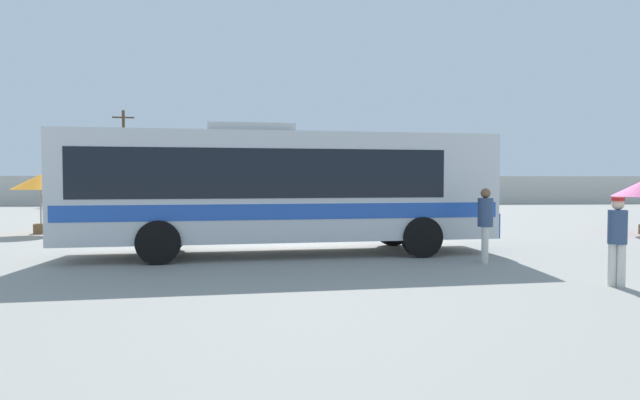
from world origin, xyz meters
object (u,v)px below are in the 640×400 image
(coach_bus_silver_blue, at_px, (278,186))
(parked_car_leftmost_grey, at_px, (78,197))
(attendant_by_bus_door, at_px, (485,221))
(roadside_tree_midleft, at_px, (178,151))
(parked_car_second_dark_blue, at_px, (159,197))
(parked_car_third_white, at_px, (235,196))
(utility_pole_near, at_px, (124,155))
(roadside_tree_midright, at_px, (313,159))
(passenger_waiting_on_apron, at_px, (617,236))
(vendor_umbrella_near_gate_orange, at_px, (40,183))
(roadside_tree_left, at_px, (65,153))
(roadside_tree_right, at_px, (348,155))

(coach_bus_silver_blue, relative_size, parked_car_leftmost_grey, 2.55)
(attendant_by_bus_door, height_order, roadside_tree_midleft, roadside_tree_midleft)
(attendant_by_bus_door, bearing_deg, coach_bus_silver_blue, 159.82)
(parked_car_second_dark_blue, bearing_deg, roadside_tree_midleft, 91.58)
(parked_car_third_white, relative_size, utility_pole_near, 0.58)
(roadside_tree_midright, bearing_deg, parked_car_third_white, -123.59)
(passenger_waiting_on_apron, height_order, vendor_umbrella_near_gate_orange, vendor_umbrella_near_gate_orange)
(parked_car_second_dark_blue, xyz_separation_m, utility_pole_near, (-4.43, 6.87, 3.38))
(parked_car_leftmost_grey, bearing_deg, utility_pole_near, 82.39)
(vendor_umbrella_near_gate_orange, bearing_deg, parked_car_third_white, 73.44)
(coach_bus_silver_blue, xyz_separation_m, roadside_tree_left, (-18.82, 34.28, 2.53))
(passenger_waiting_on_apron, distance_m, roadside_tree_left, 46.56)
(coach_bus_silver_blue, relative_size, roadside_tree_right, 1.93)
(attendant_by_bus_door, relative_size, utility_pole_near, 0.23)
(parked_car_third_white, bearing_deg, roadside_tree_left, 149.52)
(parked_car_leftmost_grey, distance_m, roadside_tree_right, 21.94)
(passenger_waiting_on_apron, xyz_separation_m, roadside_tree_midright, (-3.06, 39.43, 2.97))
(roadside_tree_left, bearing_deg, roadside_tree_midleft, 1.18)
(parked_car_third_white, xyz_separation_m, roadside_tree_right, (9.32, 7.02, 3.39))
(vendor_umbrella_near_gate_orange, xyz_separation_m, parked_car_leftmost_grey, (-5.43, 18.51, -1.07))
(passenger_waiting_on_apron, bearing_deg, roadside_tree_midleft, 111.26)
(coach_bus_silver_blue, distance_m, roadside_tree_right, 32.75)
(coach_bus_silver_blue, bearing_deg, parked_car_second_dark_blue, 108.96)
(coach_bus_silver_blue, xyz_separation_m, roadside_tree_midleft, (-8.99, 34.48, 2.77))
(roadside_tree_left, relative_size, roadside_tree_midright, 1.08)
(parked_car_leftmost_grey, distance_m, parked_car_third_white, 11.06)
(parked_car_second_dark_blue, height_order, roadside_tree_midleft, roadside_tree_midleft)
(parked_car_third_white, height_order, roadside_tree_left, roadside_tree_left)
(utility_pole_near, relative_size, roadside_tree_right, 1.34)
(parked_car_leftmost_grey, height_order, roadside_tree_midleft, roadside_tree_midleft)
(attendant_by_bus_door, bearing_deg, parked_car_third_white, 106.77)
(coach_bus_silver_blue, relative_size, roadside_tree_midright, 2.12)
(passenger_waiting_on_apron, bearing_deg, roadside_tree_midright, 94.43)
(attendant_by_bus_door, height_order, passenger_waiting_on_apron, attendant_by_bus_door)
(coach_bus_silver_blue, bearing_deg, vendor_umbrella_near_gate_orange, 144.94)
(attendant_by_bus_door, bearing_deg, roadside_tree_left, 123.37)
(parked_car_leftmost_grey, relative_size, roadside_tree_midleft, 0.74)
(vendor_umbrella_near_gate_orange, xyz_separation_m, utility_pole_near, (-4.41, 26.17, 2.28))
(parked_car_third_white, bearing_deg, utility_pole_near, 144.08)
(roadside_tree_midright, bearing_deg, roadside_tree_midleft, -179.23)
(passenger_waiting_on_apron, height_order, roadside_tree_right, roadside_tree_right)
(vendor_umbrella_near_gate_orange, relative_size, parked_car_second_dark_blue, 0.52)
(coach_bus_silver_blue, bearing_deg, attendant_by_bus_door, -20.18)
(roadside_tree_midleft, bearing_deg, passenger_waiting_on_apron, -68.74)
(utility_pole_near, distance_m, roadside_tree_midright, 16.57)
(parked_car_third_white, bearing_deg, roadside_tree_midright, 56.41)
(vendor_umbrella_near_gate_orange, bearing_deg, parked_car_second_dark_blue, 89.94)
(parked_car_leftmost_grey, distance_m, parked_car_second_dark_blue, 5.51)
(coach_bus_silver_blue, distance_m, roadside_tree_midright, 34.86)
(vendor_umbrella_near_gate_orange, distance_m, roadside_tree_midleft, 28.47)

